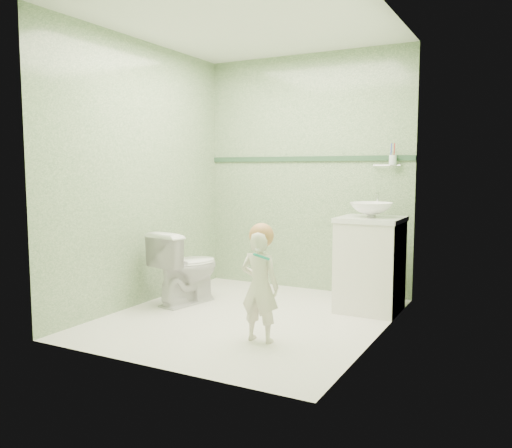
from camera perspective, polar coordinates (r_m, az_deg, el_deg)
The scene contains 12 objects.
ground at distance 4.48m, azimuth -0.91°, elevation -10.15°, with size 2.50×2.50×0.00m, color silver.
room_shell at distance 4.31m, azimuth -0.94°, elevation 5.38°, with size 2.50×2.54×2.40m.
trim_stripe at distance 5.42m, azimuth 5.42°, elevation 7.06°, with size 2.20×0.02×0.05m, color #2F5237.
vanity at distance 4.72m, azimuth 12.27°, elevation -4.48°, with size 0.52×0.50×0.80m, color white.
counter at distance 4.66m, azimuth 12.39°, elevation 0.49°, with size 0.54×0.52×0.04m, color white.
basin at distance 4.65m, azimuth 12.41°, elevation 1.52°, with size 0.37×0.37×0.13m, color white.
faucet at distance 4.83m, azimuth 13.02°, elevation 2.61°, with size 0.03×0.13×0.18m.
cup_holder at distance 5.10m, azimuth 14.55°, elevation 6.73°, with size 0.26×0.07×0.21m.
toilet at distance 4.93m, azimuth -7.56°, elevation -4.65°, with size 0.38×0.67×0.68m, color white.
toddler at distance 3.80m, azimuth 0.41°, elevation -6.81°, with size 0.29×0.19×0.81m, color silver.
hair_cap at distance 3.76m, azimuth 0.59°, elevation -1.25°, with size 0.18×0.18×0.18m, color #C3824D.
teal_toothbrush at distance 3.61m, azimuth 0.55°, elevation -3.49°, with size 0.11×0.13×0.08m.
Camera 1 is at (2.07, -3.77, 1.25)m, focal length 36.83 mm.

